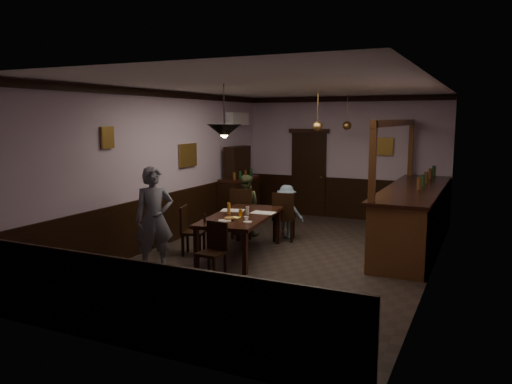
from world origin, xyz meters
The scene contains 31 objects.
room centered at (0.00, 0.00, 1.50)m, with size 5.01×8.01×3.01m.
dining_table centered at (-0.73, -0.18, 0.69)m, with size 1.28×2.31×0.75m.
chair_far_left centered at (-1.33, 1.02, 0.57)m, with size 0.57×0.57×1.04m.
chair_far_right centered at (-0.44, 1.14, 0.55)m, with size 0.53×0.53×1.00m.
chair_near centered at (-0.54, -1.49, 0.48)m, with size 0.41×0.41×0.88m.
chair_side centered at (-1.61, -0.51, 0.49)m, with size 0.48×0.48×0.89m.
person_standing centered at (-1.60, -1.56, 0.85)m, with size 0.62×0.41×1.70m, color slate.
person_seated_left centered at (-1.38, 1.30, 0.64)m, with size 0.63×0.49×1.29m, color #4D5533.
person_seated_right centered at (-0.49, 1.42, 0.55)m, with size 0.72×0.41×1.11m, color slate.
newspaper_left centered at (-1.06, 0.12, 0.75)m, with size 0.42×0.30×0.01m, color silver.
newspaper_right centered at (-0.44, 0.16, 0.75)m, with size 0.42×0.30×0.01m, color silver.
napkin centered at (-0.72, -0.43, 0.75)m, with size 0.15×0.15×0.00m, color #F3F95B.
saucer centered at (-0.34, -0.70, 0.76)m, with size 0.15×0.15×0.01m, color white.
coffee_cup centered at (-0.39, -0.66, 0.80)m, with size 0.08×0.08×0.07m, color white.
pastry_plate centered at (-0.73, -0.78, 0.76)m, with size 0.22×0.22×0.01m, color white.
pastry_ring_a centered at (-0.72, -0.69, 0.79)m, with size 0.13×0.13×0.04m, color #C68C47.
pastry_ring_b centered at (-0.68, -0.67, 0.79)m, with size 0.13×0.13×0.04m, color #C68C47.
soda_can centered at (-0.68, -0.29, 0.81)m, with size 0.07×0.07×0.12m, color orange.
beer_glass centered at (-0.98, -0.18, 0.85)m, with size 0.06×0.06×0.20m, color #BF721E.
water_glass centered at (-0.63, -0.12, 0.82)m, with size 0.06×0.06×0.15m, color silver.
pepper_mill centered at (-0.99, -1.00, 0.82)m, with size 0.04×0.04×0.14m, color black.
sideboard centered at (-2.21, 2.63, 0.72)m, with size 0.49×1.36×1.80m.
bar_counter centered at (1.99, 1.78, 0.62)m, with size 1.01×4.35×2.44m.
door_back centered at (-0.90, 3.95, 1.05)m, with size 0.90×0.06×2.10m, color black.
ac_unit centered at (-2.38, 2.90, 2.45)m, with size 0.20×0.85×0.30m.
picture_left_small centered at (-2.46, -1.60, 2.15)m, with size 0.04×0.28×0.36m.
picture_left_large centered at (-2.46, 0.80, 1.70)m, with size 0.04×0.62×0.48m.
picture_back centered at (0.90, 3.96, 1.80)m, with size 0.55×0.04×0.42m.
pendant_iron centered at (-0.62, -0.97, 2.26)m, with size 0.56×0.56×0.85m.
pendant_brass_mid centered at (0.10, 1.56, 2.30)m, with size 0.20×0.20×0.81m.
pendant_brass_far centered at (0.30, 3.05, 2.30)m, with size 0.20×0.20×0.81m.
Camera 1 is at (3.24, -8.00, 2.47)m, focal length 35.00 mm.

